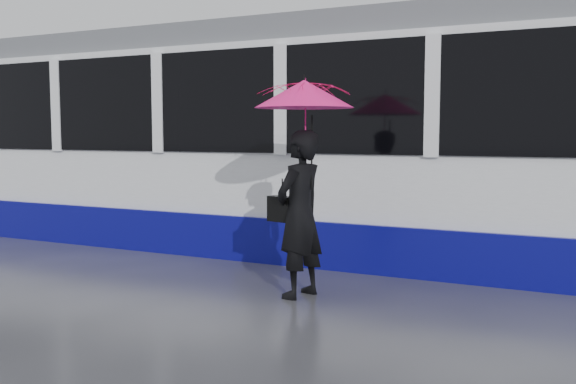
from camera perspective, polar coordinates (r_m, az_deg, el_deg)
The scene contains 6 objects.
ground at distance 7.61m, azimuth -5.42°, elevation -8.17°, with size 90.00×90.00×0.00m, color #2F2F35.
rails at distance 9.78m, azimuth 2.33°, elevation -5.08°, with size 34.00×1.51×0.02m.
tram at distance 9.41m, azimuth 5.50°, elevation 4.47°, with size 26.00×2.56×3.35m.
woman at distance 6.87m, azimuth 1.05°, elevation -1.99°, with size 0.66×0.43×1.80m, color black.
umbrella at distance 6.80m, azimuth 1.45°, elevation 6.99°, with size 1.25×1.25×1.21m.
handbag at distance 6.98m, azimuth -0.52°, elevation -1.51°, with size 0.34×0.20×0.46m.
Camera 1 is at (3.90, -6.29, 1.77)m, focal length 40.00 mm.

